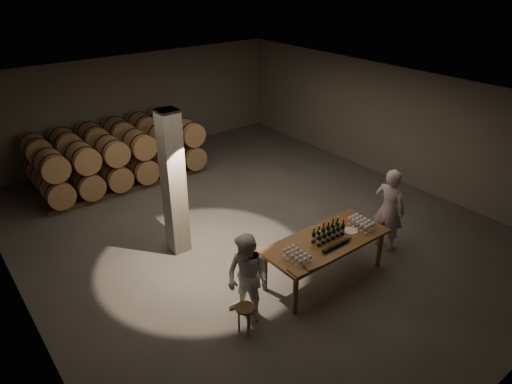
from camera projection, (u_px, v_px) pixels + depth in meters
room at (174, 184)px, 9.46m from camera, size 12.00×12.00×12.00m
tasting_table at (326, 244)px, 8.92m from camera, size 2.60×1.10×0.90m
barrel_stack_back at (107, 145)px, 13.57m from camera, size 4.70×0.95×1.57m
barrel_stack_front at (127, 160)px, 12.58m from camera, size 4.70×0.95×1.57m
bottle_cluster at (328, 233)px, 8.86m from camera, size 0.73×0.23×0.34m
lying_bottles at (336, 245)px, 8.62m from camera, size 0.77×0.08×0.08m
glass_cluster_left at (297, 254)px, 8.23m from camera, size 0.30×0.52×0.16m
glass_cluster_right at (361, 221)px, 9.24m from camera, size 0.31×0.53×0.18m
plate at (350, 231)px, 9.14m from camera, size 0.29×0.29×0.02m
notebook_near at (312, 266)px, 8.09m from camera, size 0.30×0.25×0.03m
notebook_corner at (297, 271)px, 7.95m from camera, size 0.25×0.31×0.03m
pen at (313, 263)px, 8.19m from camera, size 0.14×0.02×0.01m
stool at (245, 312)px, 7.71m from camera, size 0.33×0.33×0.55m
person_man at (389, 209)px, 9.85m from camera, size 0.59×0.77×1.89m
person_woman at (247, 278)px, 7.88m from camera, size 0.82×0.95×1.69m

